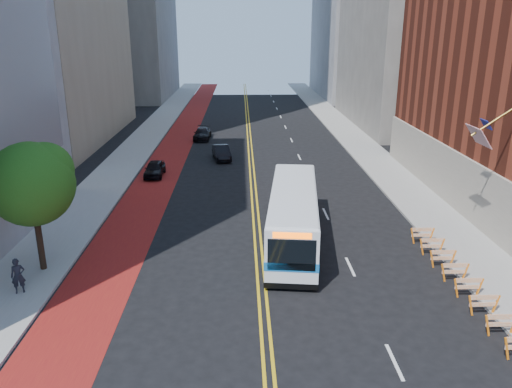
{
  "coord_description": "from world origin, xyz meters",
  "views": [
    {
      "loc": [
        -0.94,
        -17.79,
        11.99
      ],
      "look_at": [
        -0.16,
        8.0,
        3.47
      ],
      "focal_mm": 35.0,
      "sensor_mm": 36.0,
      "label": 1
    }
  ],
  "objects_px": {
    "street_tree": "(32,181)",
    "transit_bus": "(293,215)",
    "car_a": "(155,169)",
    "pedestrian": "(18,276)",
    "car_c": "(202,134)",
    "car_b": "(221,153)"
  },
  "relations": [
    {
      "from": "transit_bus",
      "to": "pedestrian",
      "type": "bearing_deg",
      "value": -150.05
    },
    {
      "from": "street_tree",
      "to": "car_b",
      "type": "distance_m",
      "value": 25.14
    },
    {
      "from": "car_a",
      "to": "pedestrian",
      "type": "height_order",
      "value": "pedestrian"
    },
    {
      "from": "transit_bus",
      "to": "car_b",
      "type": "height_order",
      "value": "transit_bus"
    },
    {
      "from": "street_tree",
      "to": "car_b",
      "type": "relative_size",
      "value": 1.64
    },
    {
      "from": "car_b",
      "to": "pedestrian",
      "type": "height_order",
      "value": "pedestrian"
    },
    {
      "from": "car_a",
      "to": "pedestrian",
      "type": "bearing_deg",
      "value": -98.58
    },
    {
      "from": "car_c",
      "to": "pedestrian",
      "type": "bearing_deg",
      "value": -97.44
    },
    {
      "from": "car_a",
      "to": "pedestrian",
      "type": "relative_size",
      "value": 2.2
    },
    {
      "from": "car_a",
      "to": "car_c",
      "type": "distance_m",
      "value": 15.39
    },
    {
      "from": "street_tree",
      "to": "car_a",
      "type": "height_order",
      "value": "street_tree"
    },
    {
      "from": "car_a",
      "to": "car_b",
      "type": "distance_m",
      "value": 7.92
    },
    {
      "from": "street_tree",
      "to": "pedestrian",
      "type": "xyz_separation_m",
      "value": [
        -0.22,
        -2.52,
        -3.9
      ]
    },
    {
      "from": "car_a",
      "to": "pedestrian",
      "type": "xyz_separation_m",
      "value": [
        -3.08,
        -20.17,
        0.37
      ]
    },
    {
      "from": "street_tree",
      "to": "transit_bus",
      "type": "relative_size",
      "value": 0.55
    },
    {
      "from": "car_a",
      "to": "car_b",
      "type": "relative_size",
      "value": 0.92
    },
    {
      "from": "pedestrian",
      "to": "car_c",
      "type": "bearing_deg",
      "value": 57.5
    },
    {
      "from": "pedestrian",
      "to": "car_a",
      "type": "bearing_deg",
      "value": 58.59
    },
    {
      "from": "car_b",
      "to": "pedestrian",
      "type": "relative_size",
      "value": 2.38
    },
    {
      "from": "car_a",
      "to": "transit_bus",
      "type": "bearing_deg",
      "value": -53.79
    },
    {
      "from": "car_b",
      "to": "transit_bus",
      "type": "bearing_deg",
      "value": -86.14
    },
    {
      "from": "street_tree",
      "to": "car_a",
      "type": "distance_m",
      "value": 18.38
    }
  ]
}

